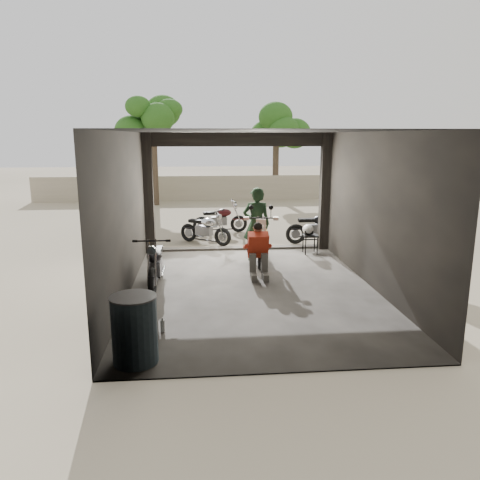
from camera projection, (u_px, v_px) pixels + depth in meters
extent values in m
plane|color=#7A6D56|center=(253.00, 290.00, 9.65)|extent=(80.00, 80.00, 0.00)
cube|color=#2D2B28|center=(253.00, 290.00, 9.65)|extent=(5.00, 7.00, 0.02)
plane|color=black|center=(254.00, 131.00, 8.96)|extent=(7.00, 7.00, 0.00)
cube|color=black|center=(286.00, 258.00, 5.90)|extent=(5.00, 0.02, 3.20)
cube|color=black|center=(125.00, 216.00, 9.08)|extent=(0.02, 7.00, 3.20)
cube|color=black|center=(375.00, 212.00, 9.53)|extent=(0.02, 7.00, 3.20)
cube|color=black|center=(149.00, 194.00, 12.38)|extent=(0.24, 0.24, 3.20)
cube|color=black|center=(325.00, 192.00, 12.80)|extent=(0.24, 0.24, 3.20)
cube|color=black|center=(238.00, 139.00, 12.32)|extent=(5.00, 0.16, 0.36)
cube|color=#2D2B28|center=(238.00, 248.00, 13.05)|extent=(5.00, 0.25, 0.08)
cube|color=gray|center=(219.00, 188.00, 23.13)|extent=(18.00, 0.30, 1.20)
cylinder|color=#382B1E|center=(155.00, 166.00, 21.14)|extent=(0.30, 0.30, 3.58)
ellipsoid|color=#1E4C14|center=(153.00, 114.00, 20.65)|extent=(2.20, 2.20, 3.14)
cylinder|color=#382B1E|center=(276.00, 167.00, 23.16)|extent=(0.30, 0.30, 3.20)
ellipsoid|color=#1E4C14|center=(276.00, 125.00, 22.72)|extent=(2.20, 2.20, 2.80)
imported|color=black|center=(256.00, 225.00, 11.72)|extent=(0.69, 0.46, 1.88)
cube|color=black|center=(310.00, 236.00, 12.48)|extent=(0.38, 0.38, 0.04)
cylinder|color=black|center=(306.00, 246.00, 12.37)|extent=(0.03, 0.03, 0.51)
cylinder|color=black|center=(317.00, 246.00, 12.40)|extent=(0.03, 0.03, 0.51)
cylinder|color=black|center=(303.00, 244.00, 12.68)|extent=(0.03, 0.03, 0.51)
cylinder|color=black|center=(314.00, 243.00, 12.71)|extent=(0.03, 0.03, 0.51)
ellipsoid|color=silver|center=(308.00, 229.00, 12.48)|extent=(0.34, 0.35, 0.28)
cylinder|color=#354B5A|center=(135.00, 330.00, 6.45)|extent=(0.78, 0.78, 0.98)
cylinder|color=black|center=(374.00, 214.00, 12.06)|extent=(0.08, 0.08, 2.27)
cylinder|color=beige|center=(377.00, 178.00, 11.84)|extent=(0.82, 0.03, 0.82)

